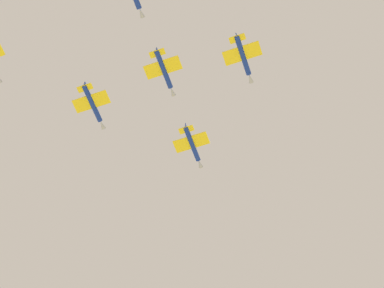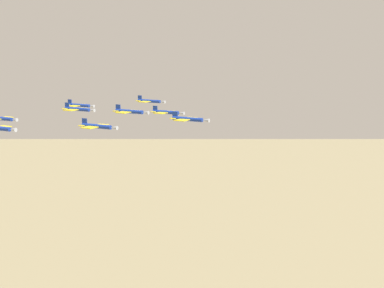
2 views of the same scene
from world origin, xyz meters
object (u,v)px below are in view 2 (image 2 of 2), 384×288
jet_starboard_inner (97,126)px  jet_starboard_outer (150,101)px  jet_tail_end (1,118)px  jet_lead (188,119)px  jet_port_outer (130,111)px  jet_port_inner (166,112)px  jet_starboard_trail (79,105)px  jet_port_trail (78,109)px

jet_starboard_inner → jet_starboard_outer: 61.12m
jet_tail_end → jet_starboard_inner: bearing=90.0°
jet_lead → jet_port_outer: size_ratio=1.00×
jet_tail_end → jet_port_inner: bearing=135.0°
jet_port_outer → jet_starboard_trail: 41.53m
jet_port_outer → jet_port_trail: 21.26m
jet_starboard_outer → jet_tail_end: (-49.81, -35.39, -1.35)m
jet_lead → jet_starboard_outer: bearing=-135.0°
jet_port_inner → jet_starboard_inner: (-22.81, -31.20, 0.06)m
jet_lead → jet_starboard_outer: 54.65m
jet_port_inner → jet_port_trail: 30.23m
jet_starboard_trail → jet_starboard_outer: bearing=135.0°
jet_lead → jet_port_outer: 21.28m
jet_starboard_outer → jet_starboard_trail: size_ratio=1.00×
jet_lead → jet_port_inner: size_ratio=1.00×
jet_port_inner → jet_port_outer: jet_port_outer is taller
jet_port_inner → jet_starboard_outer: jet_starboard_outer is taller
jet_lead → jet_port_outer: bearing=-90.0°
jet_starboard_trail → jet_lead: bearing=71.6°
jet_starboard_inner → jet_starboard_outer: (18.61, 58.20, 1.16)m
jet_lead → jet_starboard_inner: bearing=-45.0°
jet_port_inner → jet_starboard_outer: (-4.20, 27.00, 1.22)m
jet_starboard_inner → jet_tail_end: size_ratio=1.00×
jet_starboard_inner → jet_starboard_outer: bearing=-161.6°
jet_starboard_inner → jet_tail_end: jet_starboard_inner is taller
jet_tail_end → jet_port_outer: bearing=117.8°
jet_port_inner → jet_starboard_outer: bearing=-135.0°
jet_port_outer → jet_port_inner: bearing=174.3°
jet_starboard_inner → jet_starboard_outer: size_ratio=1.00×
jet_starboard_inner → jet_port_outer: 19.54m
jet_port_inner → jet_tail_end: bearing=-45.0°
jet_lead → jet_starboard_trail: (-35.39, 49.81, -0.71)m
jet_port_outer → jet_tail_end: bearing=-62.2°
jet_port_outer → jet_starboard_outer: (8.77, 41.46, -0.97)m
jet_port_trail → jet_port_inner: bearing=129.8°
jet_lead → jet_starboard_inner: 27.35m
jet_starboard_outer → jet_port_trail: size_ratio=1.00×
jet_port_inner → jet_port_trail: jet_port_trail is taller
jet_starboard_inner → jet_starboard_trail: 54.65m
jet_starboard_trail → jet_tail_end: size_ratio=1.00×
jet_tail_end → jet_starboard_outer: bearing=161.6°
jet_starboard_outer → jet_port_trail: 38.84m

